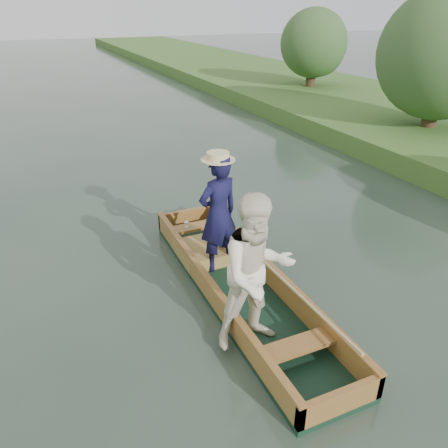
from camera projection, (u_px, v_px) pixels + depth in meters
name	position (u px, v px, depth m)	size (l,w,h in m)	color
ground	(240.00, 295.00, 6.76)	(120.00, 120.00, 0.00)	#283D30
trees_far	(116.00, 59.00, 12.96)	(22.64, 13.41, 4.62)	#47331E
punt	(240.00, 261.00, 6.10)	(1.37, 5.00, 2.14)	black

